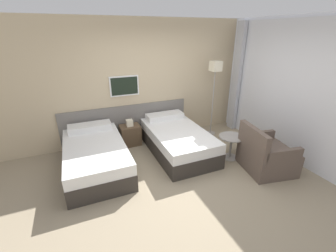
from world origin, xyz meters
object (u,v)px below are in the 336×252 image
(bed_near_door, at_px, (96,156))
(nightstand, at_px, (130,135))
(bed_near_window, at_px, (177,140))
(armchair, at_px, (266,156))
(floor_lamp, at_px, (215,75))
(side_table, at_px, (231,142))

(bed_near_door, distance_m, nightstand, 1.11)
(bed_near_window, bearing_deg, armchair, -45.96)
(bed_near_door, height_order, nightstand, bed_near_door)
(floor_lamp, bearing_deg, armchair, -88.79)
(nightstand, distance_m, floor_lamp, 2.39)
(nightstand, xyz_separation_m, floor_lamp, (2.03, -0.21, 1.25))
(bed_near_window, distance_m, floor_lamp, 1.78)
(floor_lamp, bearing_deg, side_table, -104.00)
(side_table, bearing_deg, bed_near_window, 143.39)
(bed_near_window, xyz_separation_m, side_table, (0.89, -0.66, 0.08))
(bed_near_window, height_order, armchair, armchair)
(floor_lamp, distance_m, armchair, 2.15)
(bed_near_door, distance_m, armchair, 3.17)
(nightstand, height_order, armchair, armchair)
(armchair, bearing_deg, floor_lamp, 11.81)
(bed_near_door, bearing_deg, nightstand, 40.56)
(side_table, height_order, armchair, armchair)
(bed_near_door, xyz_separation_m, armchair, (2.91, -1.27, 0.01))
(bed_near_window, relative_size, nightstand, 3.18)
(floor_lamp, height_order, armchair, floor_lamp)
(bed_near_window, bearing_deg, bed_near_door, 180.00)
(floor_lamp, bearing_deg, bed_near_door, -169.88)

